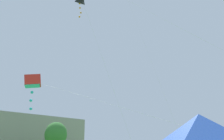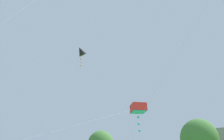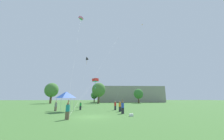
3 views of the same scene
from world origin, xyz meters
TOP-DOWN VIEW (x-y plane):
  - tree_far_left at (-1.21, 37.70)m, footprint 5.77×5.19m
  - kite_black_diamond_1 at (-3.14, 14.05)m, footprint 0.95×5.77m
  - kite_red_box_2 at (-1.41, 21.25)m, footprint 2.18×24.55m

SIDE VIEW (x-z plane):
  - tree_far_left at x=-1.21m, z-range 1.27..9.98m
  - kite_red_box_2 at x=-1.41m, z-range 3.51..11.68m
  - kite_black_diamond_1 at x=-3.14m, z-range 5.81..18.70m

